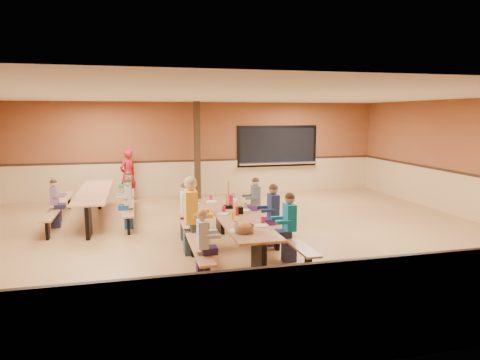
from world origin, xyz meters
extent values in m
plane|color=olive|center=(0.00, 0.00, 0.00)|extent=(12.00, 12.00, 0.00)
cube|color=brown|center=(0.00, 5.00, 1.50)|extent=(12.00, 0.04, 3.00)
cube|color=brown|center=(0.00, -5.00, 1.50)|extent=(12.00, 0.04, 3.00)
cube|color=brown|center=(6.00, 0.00, 1.50)|extent=(0.04, 10.00, 3.00)
cube|color=white|center=(0.00, 0.00, 3.00)|extent=(12.00, 10.00, 0.04)
cube|color=black|center=(2.60, 4.97, 1.55)|extent=(2.60, 0.06, 1.20)
cube|color=silver|center=(2.60, 4.88, 0.98)|extent=(2.70, 0.28, 0.06)
cube|color=black|center=(-0.20, 4.40, 1.50)|extent=(0.18, 0.18, 3.00)
cube|color=#A76A42|center=(-0.26, -1.09, 0.72)|extent=(0.75, 3.60, 0.04)
cube|color=black|center=(-0.26, -2.64, 0.35)|extent=(0.08, 0.60, 0.70)
cube|color=black|center=(-0.26, 0.46, 0.35)|extent=(0.08, 0.60, 0.70)
cube|color=#A76A42|center=(-1.09, -1.09, 0.43)|extent=(0.26, 3.60, 0.04)
cube|color=black|center=(-1.09, -1.09, 0.21)|extent=(0.06, 0.18, 0.41)
cube|color=#A76A42|center=(0.56, -1.09, 0.43)|extent=(0.26, 3.60, 0.04)
cube|color=black|center=(0.56, -1.09, 0.21)|extent=(0.06, 0.18, 0.41)
cube|color=#A76A42|center=(-3.09, 2.25, 0.72)|extent=(0.75, 3.60, 0.04)
cube|color=black|center=(-3.09, 0.70, 0.35)|extent=(0.08, 0.60, 0.70)
cube|color=black|center=(-3.09, 3.80, 0.35)|extent=(0.08, 0.60, 0.70)
cube|color=#A76A42|center=(-3.91, 2.25, 0.43)|extent=(0.26, 3.60, 0.04)
cube|color=black|center=(-3.91, 2.25, 0.21)|extent=(0.06, 0.18, 0.41)
cube|color=#A76A42|center=(-2.26, 2.25, 0.43)|extent=(0.26, 3.60, 0.04)
cube|color=black|center=(-2.26, 2.25, 0.21)|extent=(0.06, 0.18, 0.41)
imported|color=#A4121B|center=(-2.30, 4.55, 0.79)|extent=(0.68, 0.66, 1.58)
cylinder|color=red|center=(-0.19, -0.22, 0.85)|extent=(0.16, 0.16, 0.22)
cube|color=black|center=(-0.16, -1.02, 0.80)|extent=(0.10, 0.14, 0.13)
cylinder|color=yellow|center=(-0.41, -1.48, 0.82)|extent=(0.06, 0.06, 0.17)
cylinder|color=#B2140F|center=(-0.25, -1.15, 0.82)|extent=(0.06, 0.06, 0.17)
cube|color=black|center=(-0.28, -0.51, 0.77)|extent=(0.16, 0.16, 0.06)
cube|color=#A76A42|center=(-0.28, -0.51, 1.05)|extent=(0.02, 0.09, 0.50)
camera|label=1|loc=(-2.04, -8.73, 2.61)|focal=32.00mm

